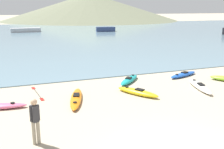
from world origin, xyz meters
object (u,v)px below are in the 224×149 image
at_px(person_near_foreground, 35,118).
at_px(kayak_on_sand_1, 129,80).
at_px(moored_boat_0, 26,30).
at_px(moored_boat_3, 106,29).
at_px(kayak_on_sand_2, 138,92).
at_px(kayak_on_sand_4, 76,98).
at_px(loose_paddle, 37,93).
at_px(kayak_on_sand_5, 183,75).
at_px(kayak_on_sand_6, 200,86).

bearing_deg(person_near_foreground, kayak_on_sand_1, 44.10).
xyz_separation_m(moored_boat_0, moored_boat_3, (15.99, -4.51, 0.07)).
xyz_separation_m(person_near_foreground, moored_boat_0, (2.02, 48.47, -0.54)).
bearing_deg(kayak_on_sand_2, moored_boat_0, 95.09).
bearing_deg(kayak_on_sand_2, kayak_on_sand_1, 76.08).
bearing_deg(moored_boat_3, kayak_on_sand_4, -111.35).
bearing_deg(moored_boat_0, loose_paddle, -91.98).
height_order(kayak_on_sand_5, moored_boat_3, moored_boat_3).
xyz_separation_m(kayak_on_sand_5, loose_paddle, (-10.44, -0.34, -0.13)).
distance_m(moored_boat_3, loose_paddle, 41.72).
xyz_separation_m(kayak_on_sand_1, moored_boat_0, (-4.63, 42.03, 0.32)).
height_order(kayak_on_sand_4, kayak_on_sand_5, kayak_on_sand_5).
relative_size(kayak_on_sand_2, person_near_foreground, 1.52).
height_order(kayak_on_sand_4, kayak_on_sand_6, kayak_on_sand_6).
bearing_deg(kayak_on_sand_6, person_near_foreground, -160.88).
xyz_separation_m(kayak_on_sand_1, person_near_foreground, (-6.65, -6.44, 0.86)).
height_order(kayak_on_sand_1, loose_paddle, kayak_on_sand_1).
bearing_deg(kayak_on_sand_4, kayak_on_sand_5, 15.11).
bearing_deg(moored_boat_0, person_near_foreground, -92.39).
bearing_deg(kayak_on_sand_6, kayak_on_sand_2, 175.65).
bearing_deg(kayak_on_sand_1, kayak_on_sand_4, -150.96).
relative_size(kayak_on_sand_6, moored_boat_3, 0.76).
relative_size(kayak_on_sand_2, moored_boat_0, 0.45).
xyz_separation_m(kayak_on_sand_5, kayak_on_sand_6, (-0.86, -2.90, 0.02)).
distance_m(kayak_on_sand_4, moored_boat_0, 44.37).
xyz_separation_m(kayak_on_sand_5, person_near_foreground, (-11.00, -6.41, 0.87)).
distance_m(kayak_on_sand_4, person_near_foreground, 4.85).
xyz_separation_m(kayak_on_sand_2, person_near_foreground, (-6.00, -3.83, 0.85)).
distance_m(kayak_on_sand_1, kayak_on_sand_5, 4.35).
relative_size(kayak_on_sand_4, kayak_on_sand_5, 1.23).
bearing_deg(loose_paddle, kayak_on_sand_1, 3.49).
xyz_separation_m(kayak_on_sand_2, loose_paddle, (-5.44, 2.25, -0.15)).
height_order(kayak_on_sand_6, moored_boat_3, moored_boat_3).
bearing_deg(loose_paddle, moored_boat_0, 88.02).
bearing_deg(loose_paddle, kayak_on_sand_6, -14.96).
relative_size(kayak_on_sand_1, person_near_foreground, 1.35).
bearing_deg(kayak_on_sand_4, kayak_on_sand_6, -4.38).
xyz_separation_m(kayak_on_sand_6, moored_boat_0, (-8.11, 44.96, 0.32)).
distance_m(kayak_on_sand_1, kayak_on_sand_2, 2.70).
distance_m(moored_boat_0, moored_boat_3, 16.61).
relative_size(kayak_on_sand_6, loose_paddle, 1.15).
bearing_deg(kayak_on_sand_5, moored_boat_3, 79.41).
height_order(kayak_on_sand_2, loose_paddle, kayak_on_sand_2).
distance_m(kayak_on_sand_5, moored_boat_0, 43.01).
relative_size(kayak_on_sand_5, loose_paddle, 1.04).
bearing_deg(person_near_foreground, moored_boat_0, 87.61).
bearing_deg(loose_paddle, person_near_foreground, -95.25).
xyz_separation_m(kayak_on_sand_6, person_near_foreground, (-10.14, -3.51, 0.85)).
bearing_deg(kayak_on_sand_6, moored_boat_3, 78.98).
distance_m(kayak_on_sand_6, moored_boat_0, 45.69).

